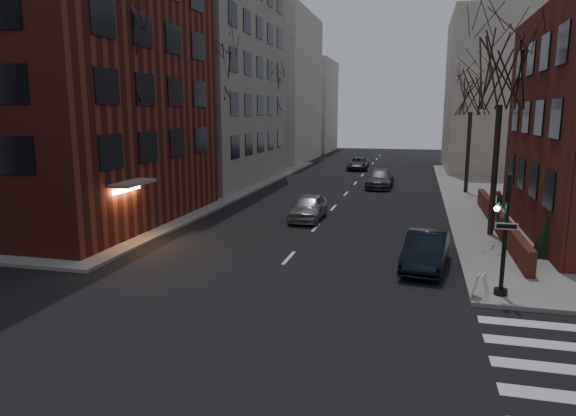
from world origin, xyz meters
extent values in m
cube|color=gray|center=(-29.00, 30.00, 0.07)|extent=(44.00, 44.00, 0.15)
cube|color=maroon|center=(-15.50, 16.50, 9.00)|extent=(15.00, 15.00, 18.00)
cube|color=gray|center=(-17.00, 34.00, 14.00)|extent=(18.00, 18.00, 28.00)
cube|color=#592019|center=(9.30, 19.00, 0.65)|extent=(0.35, 16.00, 1.00)
cube|color=beige|center=(-15.00, 55.00, 9.00)|extent=(14.00, 16.00, 18.00)
cube|color=beige|center=(15.00, 50.00, 8.00)|extent=(14.00, 14.00, 16.00)
cube|color=beige|center=(-13.00, 72.00, 7.00)|extent=(10.00, 12.00, 14.00)
cylinder|color=black|center=(8.00, 9.00, 2.15)|extent=(0.14, 0.14, 4.00)
cylinder|color=black|center=(8.00, 9.00, 0.25)|extent=(0.44, 0.44, 0.20)
imported|color=black|center=(7.75, 9.00, 3.00)|extent=(0.16, 0.20, 1.00)
sphere|color=#19FF4C|center=(7.68, 8.95, 3.05)|extent=(0.18, 0.18, 0.18)
cube|color=white|center=(8.00, 8.88, 2.50)|extent=(0.70, 0.03, 0.22)
cylinder|color=#2D231C|center=(-8.80, 14.00, 3.47)|extent=(0.28, 0.28, 6.65)
cylinder|color=#2D231C|center=(-8.80, 26.00, 3.65)|extent=(0.28, 0.28, 7.00)
cylinder|color=#2D231C|center=(-8.80, 40.00, 3.30)|extent=(0.28, 0.28, 6.30)
cylinder|color=#2D231C|center=(8.80, 18.00, 3.30)|extent=(0.28, 0.28, 6.30)
cylinder|color=#2D231C|center=(8.80, 32.00, 3.12)|extent=(0.28, 0.28, 5.95)
cylinder|color=black|center=(-8.20, 22.00, 3.15)|extent=(0.12, 0.12, 6.00)
sphere|color=#FFA54C|center=(-8.20, 22.00, 6.25)|extent=(0.36, 0.36, 0.36)
cylinder|color=black|center=(-8.20, 42.00, 3.15)|extent=(0.12, 0.12, 6.00)
sphere|color=#FFA54C|center=(-8.20, 42.00, 6.25)|extent=(0.36, 0.36, 0.36)
imported|color=black|center=(5.62, 11.89, 0.72)|extent=(2.04, 4.52, 1.44)
imported|color=#949499|center=(-0.80, 19.89, 0.73)|extent=(1.74, 4.31, 1.47)
imported|color=#424348|center=(2.27, 33.72, 0.73)|extent=(2.19, 5.07, 1.45)
imported|color=#3D3D42|center=(-0.96, 46.73, 0.65)|extent=(2.37, 4.80, 1.31)
cube|color=white|center=(7.30, 8.50, 0.56)|extent=(0.50, 0.59, 0.81)
cone|color=black|center=(10.50, 14.33, 1.09)|extent=(1.18, 1.18, 1.89)
camera|label=1|loc=(5.09, -8.43, 6.12)|focal=32.00mm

